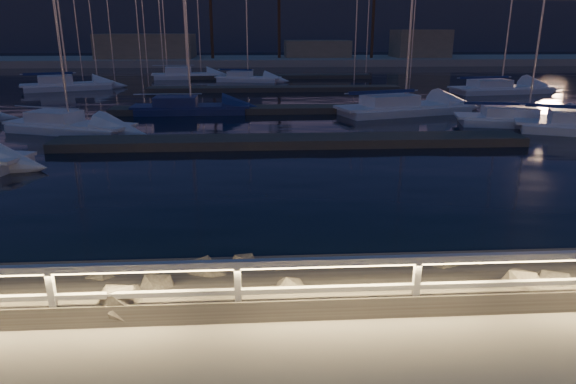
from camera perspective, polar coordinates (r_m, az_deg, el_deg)
name	(u,v)px	position (r m, az deg, el deg)	size (l,w,h in m)	color
ground	(356,314)	(9.07, 7.60, -13.30)	(400.00, 400.00, 0.00)	gray
harbor_water	(278,106)	(39.27, -1.12, 9.48)	(400.00, 440.00, 0.60)	black
guard_rail	(354,273)	(8.69, 7.36, -8.94)	(44.11, 0.12, 1.06)	white
riprap	(159,289)	(10.53, -14.09, -10.42)	(26.11, 3.07, 1.40)	slate
floating_docks	(277,97)	(40.47, -1.20, 10.53)	(22.00, 36.00, 0.40)	#564E47
far_shore	(265,58)	(81.80, -2.55, 14.63)	(160.00, 14.00, 5.20)	gray
distant_hills	(176,28)	(142.78, -12.36, 17.35)	(230.00, 37.50, 18.00)	#373F55
sailboat_c	(401,107)	(34.13, 12.50, 9.23)	(9.38, 5.11, 15.35)	silver
sailboat_d	(523,118)	(32.19, 24.69, 7.44)	(8.09, 4.00, 13.18)	silver
sailboat_f	(67,125)	(29.69, -23.37, 6.89)	(7.31, 4.35, 12.06)	silver
sailboat_g	(188,107)	(34.25, -11.05, 9.26)	(7.55, 2.39, 12.72)	navy
sailboat_i	(66,85)	(50.76, -23.48, 10.87)	(8.05, 4.83, 13.36)	silver
sailboat_l	(498,88)	(47.92, 22.34, 10.64)	(9.09, 4.02, 14.88)	silver
sailboat_m	(186,75)	(58.44, -11.29, 12.67)	(7.84, 3.11, 13.07)	silver
sailboat_n	(246,78)	(54.44, -4.66, 12.54)	(6.94, 3.70, 11.41)	silver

